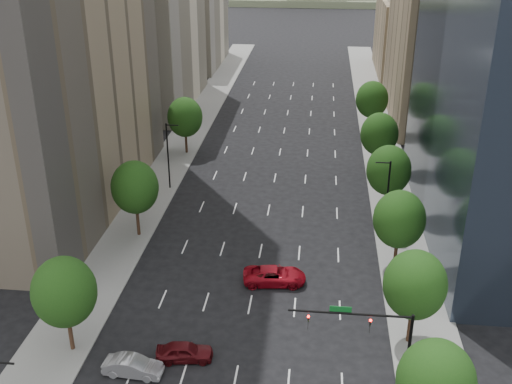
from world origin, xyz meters
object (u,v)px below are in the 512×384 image
(traffic_signal, at_px, (376,334))
(car_maroon, at_px, (184,352))
(car_red_far, at_px, (275,275))
(car_silver, at_px, (133,366))

(traffic_signal, distance_m, car_maroon, 15.68)
(car_red_far, bearing_deg, traffic_signal, -153.88)
(traffic_signal, height_order, car_silver, traffic_signal)
(traffic_signal, xyz_separation_m, car_red_far, (-8.55, 13.90, -4.32))
(car_maroon, xyz_separation_m, car_silver, (-3.67, -2.16, -0.01))
(car_silver, relative_size, car_red_far, 0.77)
(car_maroon, bearing_deg, car_silver, 113.00)
(car_silver, distance_m, car_red_far, 17.48)
(car_red_far, bearing_deg, car_maroon, 146.68)
(car_maroon, bearing_deg, traffic_signal, -104.35)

